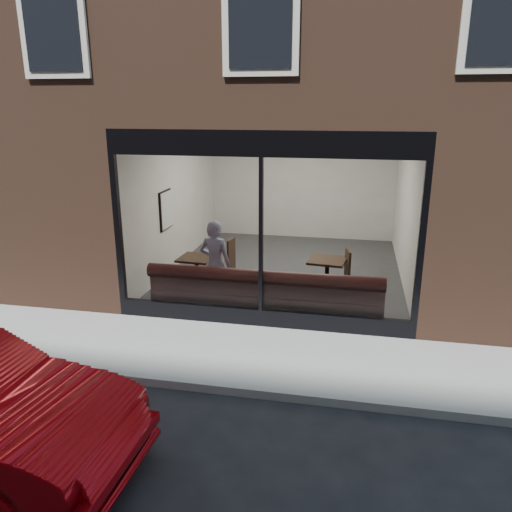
% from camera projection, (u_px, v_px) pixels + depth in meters
% --- Properties ---
extents(ground, '(120.00, 120.00, 0.00)m').
position_uv_depth(ground, '(231.00, 392.00, 6.46)').
color(ground, black).
rests_on(ground, ground).
extents(sidewalk_near, '(40.00, 2.00, 0.01)m').
position_uv_depth(sidewalk_near, '(248.00, 355.00, 7.40)').
color(sidewalk_near, gray).
rests_on(sidewalk_near, ground).
extents(kerb_near, '(40.00, 0.10, 0.12)m').
position_uv_depth(kerb_near, '(230.00, 390.00, 6.40)').
color(kerb_near, gray).
rests_on(kerb_near, ground).
extents(host_building_pier_left, '(2.50, 12.00, 3.20)m').
position_uv_depth(host_building_pier_left, '(171.00, 176.00, 14.20)').
color(host_building_pier_left, brown).
rests_on(host_building_pier_left, ground).
extents(host_building_pier_right, '(2.50, 12.00, 3.20)m').
position_uv_depth(host_building_pier_right, '(447.00, 184.00, 12.80)').
color(host_building_pier_right, brown).
rests_on(host_building_pier_right, ground).
extents(host_building_backfill, '(5.00, 6.00, 3.20)m').
position_uv_depth(host_building_backfill, '(312.00, 167.00, 16.31)').
color(host_building_backfill, brown).
rests_on(host_building_backfill, ground).
extents(cafe_floor, '(6.00, 6.00, 0.00)m').
position_uv_depth(cafe_floor, '(285.00, 270.00, 11.15)').
color(cafe_floor, '#2D2D30').
rests_on(cafe_floor, ground).
extents(cafe_ceiling, '(6.00, 6.00, 0.00)m').
position_uv_depth(cafe_ceiling, '(288.00, 124.00, 10.22)').
color(cafe_ceiling, white).
rests_on(cafe_ceiling, host_building_upper).
extents(cafe_wall_back, '(5.00, 0.00, 5.00)m').
position_uv_depth(cafe_wall_back, '(302.00, 180.00, 13.49)').
color(cafe_wall_back, silver).
rests_on(cafe_wall_back, ground).
extents(cafe_wall_left, '(0.00, 6.00, 6.00)m').
position_uv_depth(cafe_wall_left, '(176.00, 196.00, 11.15)').
color(cafe_wall_left, silver).
rests_on(cafe_wall_left, ground).
extents(cafe_wall_right, '(0.00, 6.00, 6.00)m').
position_uv_depth(cafe_wall_right, '(407.00, 204.00, 10.22)').
color(cafe_wall_right, silver).
rests_on(cafe_wall_right, ground).
extents(storefront_kick, '(5.00, 0.10, 0.30)m').
position_uv_depth(storefront_kick, '(261.00, 317.00, 8.34)').
color(storefront_kick, black).
rests_on(storefront_kick, ground).
extents(storefront_header, '(5.00, 0.10, 0.40)m').
position_uv_depth(storefront_header, '(261.00, 144.00, 7.51)').
color(storefront_header, black).
rests_on(storefront_header, host_building_upper).
extents(storefront_mullion, '(0.06, 0.10, 2.50)m').
position_uv_depth(storefront_mullion, '(261.00, 237.00, 7.93)').
color(storefront_mullion, black).
rests_on(storefront_mullion, storefront_kick).
extents(storefront_glass, '(4.80, 0.00, 4.80)m').
position_uv_depth(storefront_glass, '(261.00, 237.00, 7.90)').
color(storefront_glass, white).
rests_on(storefront_glass, storefront_kick).
extents(banquette, '(4.00, 0.55, 0.45)m').
position_uv_depth(banquette, '(265.00, 304.00, 8.69)').
color(banquette, '#3E1B16').
rests_on(banquette, cafe_floor).
extents(person, '(0.64, 0.46, 1.62)m').
position_uv_depth(person, '(215.00, 264.00, 8.98)').
color(person, '#A2ADD9').
rests_on(person, cafe_floor).
extents(cafe_table_left, '(0.68, 0.68, 0.04)m').
position_uv_depth(cafe_table_left, '(196.00, 258.00, 9.56)').
color(cafe_table_left, black).
rests_on(cafe_table_left, cafe_floor).
extents(cafe_table_right, '(0.75, 0.75, 0.04)m').
position_uv_depth(cafe_table_right, '(327.00, 260.00, 9.42)').
color(cafe_table_right, black).
rests_on(cafe_table_right, cafe_floor).
extents(cafe_chair_left, '(0.43, 0.43, 0.04)m').
position_uv_depth(cafe_chair_left, '(223.00, 271.00, 10.38)').
color(cafe_chair_left, black).
rests_on(cafe_chair_left, cafe_floor).
extents(cafe_chair_right, '(0.46, 0.46, 0.04)m').
position_uv_depth(cafe_chair_right, '(337.00, 286.00, 9.54)').
color(cafe_chair_right, black).
rests_on(cafe_chair_right, cafe_floor).
extents(wall_poster, '(0.02, 0.57, 0.77)m').
position_uv_depth(wall_poster, '(166.00, 210.00, 10.50)').
color(wall_poster, white).
rests_on(wall_poster, cafe_wall_left).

